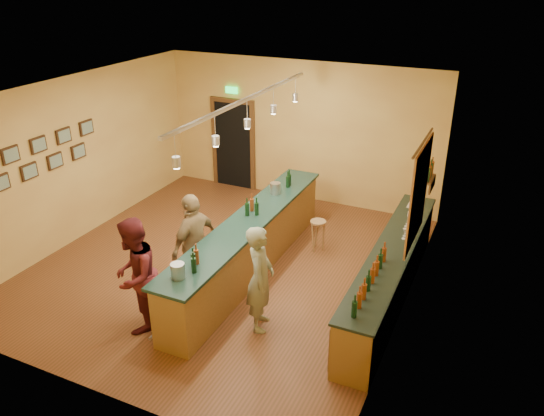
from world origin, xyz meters
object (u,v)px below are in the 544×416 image
at_px(back_counter, 390,273).
at_px(tasting_bar, 250,241).
at_px(customer_a, 135,276).
at_px(bartender, 260,279).
at_px(customer_b, 195,244).
at_px(bar_stool, 318,228).

height_order(back_counter, tasting_bar, tasting_bar).
height_order(tasting_bar, customer_a, customer_a).
xyz_separation_m(back_counter, bartender, (-1.61, -1.53, 0.36)).
distance_m(tasting_bar, bartender, 1.63).
distance_m(bartender, customer_b, 1.49).
bearing_deg(back_counter, customer_a, -144.78).
relative_size(tasting_bar, bartender, 3.01).
xyz_separation_m(customer_a, customer_b, (0.25, 1.23, -0.02)).
height_order(back_counter, customer_a, customer_a).
height_order(back_counter, bar_stool, back_counter).
distance_m(tasting_bar, bar_stool, 1.50).
bearing_deg(customer_b, customer_a, -3.50).
xyz_separation_m(customer_a, bar_stool, (1.63, 3.38, -0.42)).
distance_m(tasting_bar, customer_a, 2.30).
relative_size(back_counter, tasting_bar, 0.89).
relative_size(tasting_bar, customer_b, 2.89).
xyz_separation_m(tasting_bar, bar_stool, (0.83, 1.25, -0.13)).
xyz_separation_m(back_counter, customer_b, (-3.02, -1.08, 0.40)).
distance_m(customer_b, bar_stool, 2.59).
distance_m(back_counter, tasting_bar, 2.49).
bearing_deg(bartender, customer_a, 96.25).
height_order(back_counter, customer_b, customer_b).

